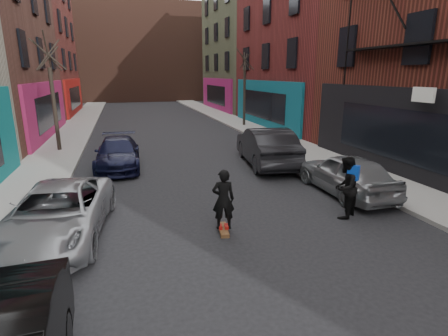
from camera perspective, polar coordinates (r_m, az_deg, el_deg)
sidewalk_left at (r=32.14m, az=-22.23°, el=7.01°), size 2.50×84.00×0.13m
sidewalk_right at (r=33.25m, az=-0.11°, el=8.36°), size 2.50×84.00×0.13m
buildings_right at (r=24.47m, az=28.62°, el=22.87°), size 12.00×56.00×16.00m
building_far at (r=57.87m, az=-13.97°, el=17.70°), size 40.00×10.00×14.00m
tree_left_far at (r=20.01m, az=-26.30°, el=11.88°), size 2.00×2.00×6.50m
tree_right_far at (r=27.29m, az=3.38°, el=14.15°), size 2.00×2.00×6.80m
parked_left_far at (r=9.61m, az=-25.50°, el=-6.67°), size 2.72×4.99×1.33m
parked_left_end at (r=15.89m, az=-16.94°, el=2.33°), size 1.98×4.52×1.29m
parked_right_far at (r=12.56m, az=19.32°, el=-0.88°), size 1.69×4.16×1.42m
parked_right_end at (r=15.80m, az=6.91°, el=3.55°), size 2.45×5.33×1.69m
skateboard at (r=9.26m, az=-0.11°, el=-10.04°), size 0.34×0.82×0.10m
skateboarder at (r=8.93m, az=-0.11°, el=-5.15°), size 0.63×0.47×1.58m
pedestrian at (r=10.42m, az=19.22°, el=-3.01°), size 1.09×1.05×1.78m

